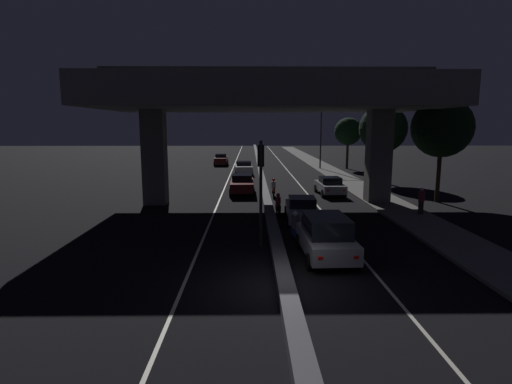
{
  "coord_description": "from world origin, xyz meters",
  "views": [
    {
      "loc": [
        -1.14,
        -12.6,
        5.35
      ],
      "look_at": [
        -0.76,
        14.88,
        0.83
      ],
      "focal_mm": 28.0,
      "sensor_mm": 36.0,
      "label": 1
    }
  ],
  "objects_px": {
    "car_dark_red_lead_oncoming": "(242,184)",
    "motorcycle_blue_filtering_near": "(295,229)",
    "street_lamp": "(319,128)",
    "car_silver_second": "(302,209)",
    "motorcycle_red_filtering_far": "(273,189)",
    "pedestrian_on_sidewalk": "(421,201)",
    "traffic_light_left_of_median": "(261,175)",
    "car_silver_lead": "(326,236)",
    "car_dark_red_third_oncoming": "(221,160)",
    "car_silver_third": "(330,186)",
    "motorcycle_black_filtering_mid": "(278,206)",
    "car_white_second_oncoming": "(244,168)"
  },
  "relations": [
    {
      "from": "traffic_light_left_of_median",
      "to": "car_dark_red_lead_oncoming",
      "type": "xyz_separation_m",
      "value": [
        -1.14,
        14.14,
        -2.45
      ]
    },
    {
      "from": "car_dark_red_third_oncoming",
      "to": "motorcycle_blue_filtering_near",
      "type": "xyz_separation_m",
      "value": [
        6.18,
        -37.67,
        -0.17
      ]
    },
    {
      "from": "motorcycle_blue_filtering_near",
      "to": "motorcycle_black_filtering_mid",
      "type": "relative_size",
      "value": 1.04
    },
    {
      "from": "car_dark_red_third_oncoming",
      "to": "pedestrian_on_sidewalk",
      "type": "distance_m",
      "value": 35.36
    },
    {
      "from": "motorcycle_black_filtering_mid",
      "to": "motorcycle_red_filtering_far",
      "type": "height_order",
      "value": "motorcycle_red_filtering_far"
    },
    {
      "from": "motorcycle_red_filtering_far",
      "to": "traffic_light_left_of_median",
      "type": "bearing_deg",
      "value": 176.81
    },
    {
      "from": "car_dark_red_third_oncoming",
      "to": "car_white_second_oncoming",
      "type": "bearing_deg",
      "value": 16.85
    },
    {
      "from": "traffic_light_left_of_median",
      "to": "car_silver_lead",
      "type": "bearing_deg",
      "value": -35.74
    },
    {
      "from": "car_white_second_oncoming",
      "to": "motorcycle_black_filtering_mid",
      "type": "xyz_separation_m",
      "value": [
        2.45,
        -21.19,
        -0.17
      ]
    },
    {
      "from": "street_lamp",
      "to": "motorcycle_red_filtering_far",
      "type": "distance_m",
      "value": 21.42
    },
    {
      "from": "street_lamp",
      "to": "car_white_second_oncoming",
      "type": "distance_m",
      "value": 11.36
    },
    {
      "from": "motorcycle_blue_filtering_near",
      "to": "pedestrian_on_sidewalk",
      "type": "relative_size",
      "value": 1.2
    },
    {
      "from": "car_dark_red_lead_oncoming",
      "to": "motorcycle_black_filtering_mid",
      "type": "relative_size",
      "value": 2.48
    },
    {
      "from": "car_dark_red_third_oncoming",
      "to": "motorcycle_red_filtering_far",
      "type": "height_order",
      "value": "car_dark_red_third_oncoming"
    },
    {
      "from": "traffic_light_left_of_median",
      "to": "car_white_second_oncoming",
      "type": "bearing_deg",
      "value": 92.59
    },
    {
      "from": "motorcycle_red_filtering_far",
      "to": "pedestrian_on_sidewalk",
      "type": "relative_size",
      "value": 1.21
    },
    {
      "from": "car_dark_red_lead_oncoming",
      "to": "motorcycle_blue_filtering_near",
      "type": "relative_size",
      "value": 2.4
    },
    {
      "from": "traffic_light_left_of_median",
      "to": "motorcycle_blue_filtering_near",
      "type": "distance_m",
      "value": 3.09
    },
    {
      "from": "car_silver_lead",
      "to": "car_white_second_oncoming",
      "type": "height_order",
      "value": "car_silver_lead"
    },
    {
      "from": "car_dark_red_third_oncoming",
      "to": "motorcycle_black_filtering_mid",
      "type": "distance_m",
      "value": 32.43
    },
    {
      "from": "street_lamp",
      "to": "car_dark_red_lead_oncoming",
      "type": "bearing_deg",
      "value": -116.87
    },
    {
      "from": "car_silver_second",
      "to": "car_white_second_oncoming",
      "type": "bearing_deg",
      "value": 11.85
    },
    {
      "from": "car_silver_lead",
      "to": "car_dark_red_third_oncoming",
      "type": "bearing_deg",
      "value": 8.42
    },
    {
      "from": "car_silver_second",
      "to": "car_dark_red_third_oncoming",
      "type": "relative_size",
      "value": 1.12
    },
    {
      "from": "motorcycle_blue_filtering_near",
      "to": "motorcycle_red_filtering_far",
      "type": "bearing_deg",
      "value": -3.03
    },
    {
      "from": "traffic_light_left_of_median",
      "to": "car_silver_second",
      "type": "relative_size",
      "value": 1.07
    },
    {
      "from": "street_lamp",
      "to": "car_white_second_oncoming",
      "type": "relative_size",
      "value": 2.15
    },
    {
      "from": "car_silver_third",
      "to": "car_dark_red_third_oncoming",
      "type": "bearing_deg",
      "value": 20.66
    },
    {
      "from": "car_silver_third",
      "to": "car_dark_red_lead_oncoming",
      "type": "xyz_separation_m",
      "value": [
        -6.95,
        0.68,
        0.07
      ]
    },
    {
      "from": "street_lamp",
      "to": "car_silver_second",
      "type": "relative_size",
      "value": 1.99
    },
    {
      "from": "street_lamp",
      "to": "motorcycle_black_filtering_mid",
      "type": "distance_m",
      "value": 27.34
    },
    {
      "from": "motorcycle_black_filtering_mid",
      "to": "pedestrian_on_sidewalk",
      "type": "bearing_deg",
      "value": -95.86
    },
    {
      "from": "street_lamp",
      "to": "motorcycle_red_filtering_far",
      "type": "height_order",
      "value": "street_lamp"
    },
    {
      "from": "traffic_light_left_of_median",
      "to": "car_dark_red_third_oncoming",
      "type": "xyz_separation_m",
      "value": [
        -4.56,
        38.06,
        -2.44
      ]
    },
    {
      "from": "car_dark_red_lead_oncoming",
      "to": "pedestrian_on_sidewalk",
      "type": "relative_size",
      "value": 2.88
    },
    {
      "from": "traffic_light_left_of_median",
      "to": "car_dark_red_lead_oncoming",
      "type": "height_order",
      "value": "traffic_light_left_of_median"
    },
    {
      "from": "motorcycle_blue_filtering_near",
      "to": "car_silver_second",
      "type": "bearing_deg",
      "value": -15.97
    },
    {
      "from": "car_silver_lead",
      "to": "motorcycle_black_filtering_mid",
      "type": "xyz_separation_m",
      "value": [
        -1.4,
        8.03,
        -0.32
      ]
    },
    {
      "from": "motorcycle_red_filtering_far",
      "to": "pedestrian_on_sidewalk",
      "type": "distance_m",
      "value": 10.8
    },
    {
      "from": "car_silver_second",
      "to": "street_lamp",
      "type": "bearing_deg",
      "value": -8.66
    },
    {
      "from": "car_silver_lead",
      "to": "car_white_second_oncoming",
      "type": "relative_size",
      "value": 1.03
    },
    {
      "from": "car_silver_second",
      "to": "car_dark_red_lead_oncoming",
      "type": "relative_size",
      "value": 0.97
    },
    {
      "from": "traffic_light_left_of_median",
      "to": "car_silver_third",
      "type": "distance_m",
      "value": 14.88
    },
    {
      "from": "car_dark_red_third_oncoming",
      "to": "motorcycle_blue_filtering_near",
      "type": "distance_m",
      "value": 38.17
    },
    {
      "from": "car_silver_third",
      "to": "car_dark_red_lead_oncoming",
      "type": "height_order",
      "value": "car_dark_red_lead_oncoming"
    },
    {
      "from": "car_silver_lead",
      "to": "car_silver_second",
      "type": "xyz_separation_m",
      "value": [
        -0.18,
        6.36,
        -0.2
      ]
    },
    {
      "from": "car_white_second_oncoming",
      "to": "car_silver_third",
      "type": "bearing_deg",
      "value": 24.3
    },
    {
      "from": "car_silver_second",
      "to": "pedestrian_on_sidewalk",
      "type": "height_order",
      "value": "pedestrian_on_sidewalk"
    },
    {
      "from": "motorcycle_red_filtering_far",
      "to": "car_silver_second",
      "type": "bearing_deg",
      "value": -169.0
    },
    {
      "from": "car_dark_red_lead_oncoming",
      "to": "motorcycle_blue_filtering_near",
      "type": "xyz_separation_m",
      "value": [
        2.75,
        -13.75,
        -0.16
      ]
    }
  ]
}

